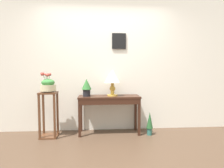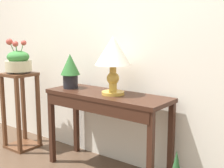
% 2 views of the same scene
% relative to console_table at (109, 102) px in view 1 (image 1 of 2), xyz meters
% --- Properties ---
extents(ground_plane, '(12.00, 12.00, 0.01)m').
position_rel_console_table_xyz_m(ground_plane, '(-0.08, -1.17, -0.62)').
color(ground_plane, '#4C3828').
extents(back_wall_with_art, '(9.00, 0.13, 2.80)m').
position_rel_console_table_xyz_m(back_wall_with_art, '(-0.08, 0.31, 0.78)').
color(back_wall_with_art, silver).
rests_on(back_wall_with_art, ground).
extents(console_table, '(1.15, 0.40, 0.73)m').
position_rel_console_table_xyz_m(console_table, '(0.00, 0.00, 0.00)').
color(console_table, '#381E14').
rests_on(console_table, ground).
extents(table_lamp, '(0.31, 0.31, 0.49)m').
position_rel_console_table_xyz_m(table_lamp, '(0.06, 0.02, 0.45)').
color(table_lamp, gold).
rests_on(table_lamp, console_table).
extents(potted_plant_on_console, '(0.18, 0.18, 0.32)m').
position_rel_console_table_xyz_m(potted_plant_on_console, '(-0.42, -0.00, 0.29)').
color(potted_plant_on_console, black).
rests_on(potted_plant_on_console, console_table).
extents(pedestal_stand_left, '(0.30, 0.30, 0.82)m').
position_rel_console_table_xyz_m(pedestal_stand_left, '(-1.10, -0.08, -0.21)').
color(pedestal_stand_left, '#56331E').
rests_on(pedestal_stand_left, ground).
extents(planter_bowl_wide, '(0.27, 0.27, 0.36)m').
position_rel_console_table_xyz_m(planter_bowl_wide, '(-1.10, -0.08, 0.33)').
color(planter_bowl_wide, beige).
rests_on(planter_bowl_wide, pedestal_stand_left).
extents(potted_plant_floor, '(0.12, 0.12, 0.44)m').
position_rel_console_table_xyz_m(potted_plant_floor, '(0.75, -0.13, -0.38)').
color(potted_plant_floor, '#2D665B').
rests_on(potted_plant_floor, ground).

